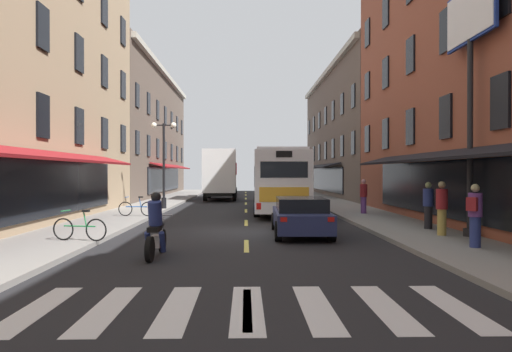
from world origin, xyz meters
name	(u,v)px	position (x,y,z in m)	size (l,w,h in m)	color
ground_plane	(246,233)	(0.00, 0.00, -0.05)	(34.80, 80.00, 0.10)	black
lane_centre_dashes	(246,232)	(0.00, -0.25, 0.00)	(0.14, 73.90, 0.01)	#DBCC4C
crosswalk_near	(247,308)	(0.00, -10.00, 0.00)	(7.10, 2.80, 0.01)	silver
sidewalk_left	(84,230)	(-5.90, 0.00, 0.07)	(3.00, 80.00, 0.14)	gray
sidewalk_right	(406,229)	(5.90, 0.00, 0.07)	(3.00, 80.00, 0.14)	gray
billboard_sign	(470,40)	(7.05, -2.58, 6.32)	(0.40, 3.23, 7.95)	black
transit_bus	(278,180)	(1.77, 8.93, 1.74)	(2.84, 11.56, 3.31)	white
box_truck	(221,174)	(-1.97, 20.51, 2.03)	(2.53, 7.81, 3.88)	white
sedan_near	(226,187)	(-1.95, 30.31, 0.71)	(2.02, 4.57, 1.39)	maroon
sedan_mid	(301,216)	(1.87, -1.15, 0.67)	(1.97, 4.50, 1.30)	navy
motorcycle_rider	(156,229)	(-2.30, -5.36, 0.71)	(0.62, 2.07, 1.66)	black
bicycle_near	(137,208)	(-5.08, 4.83, 0.50)	(1.71, 0.48, 0.91)	black
bicycle_mid	(80,228)	(-4.91, -3.33, 0.50)	(1.69, 0.51, 0.91)	black
pedestrian_near	(475,214)	(6.12, -4.85, 1.04)	(0.50, 0.50, 1.70)	navy
pedestrian_mid	(364,196)	(5.81, 6.04, 1.01)	(0.36, 0.36, 1.69)	#66387F
pedestrian_far	(428,205)	(6.51, -0.55, 1.00)	(0.36, 0.36, 1.67)	black
pedestrian_rear	(442,207)	(6.26, -2.33, 1.03)	(0.36, 0.36, 1.73)	#B29947
street_lamp_twin	(164,161)	(-4.63, 9.62, 2.84)	(1.42, 0.32, 4.85)	black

